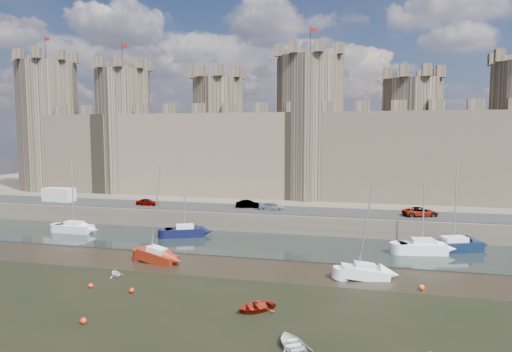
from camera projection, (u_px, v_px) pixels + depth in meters
The scene contains 23 objects.
ground at pixel (187, 330), 30.66m from camera, with size 160.00×160.00×0.00m, color black.
water_channel at pixel (266, 245), 53.86m from camera, with size 160.00×12.00×0.08m, color black.
quay at pixel (306, 195), 88.54m from camera, with size 160.00×60.00×2.50m, color #4C443A.
road at pixel (281, 210), 63.29m from camera, with size 160.00×7.00×0.10m, color black.
castle at pixel (293, 142), 76.12m from camera, with size 108.50×11.00×29.00m.
car_0 at pixel (147, 202), 67.21m from camera, with size 1.30×3.23×1.10m, color gray.
car_1 at pixel (248, 204), 65.07m from camera, with size 1.24×3.56×1.17m, color gray.
car_2 at pixel (272, 206), 63.31m from camera, with size 1.51×3.71×1.08m, color gray.
car_3 at pixel (420, 212), 58.33m from camera, with size 2.06×4.47×1.24m, color gray.
van at pixel (59, 195), 71.13m from camera, with size 4.95×1.98×2.16m, color silver.
sailboat_0 at pixel (74, 227), 60.35m from camera, with size 5.06×2.06×9.38m.
sailboat_1 at pixel (185, 231), 57.96m from camera, with size 5.24×3.77×9.81m.
sailboat_2 at pixel (422, 247), 49.61m from camera, with size 5.28×2.78×10.84m.
sailboat_3 at pixel (454, 245), 50.70m from camera, with size 6.37×4.48×10.41m.
sailboat_4 at pixel (157, 255), 46.56m from camera, with size 4.54×2.59×10.00m.
sailboat_5 at pixel (365, 272), 41.29m from camera, with size 4.53×2.53×9.23m.
dinghy_2 at pixel (292, 344), 28.01m from camera, with size 1.98×0.57×2.77m, color silver.
dinghy_3 at pixel (116, 273), 41.72m from camera, with size 1.24×0.76×1.44m, color white.
dinghy_4 at pixel (256, 307), 33.80m from camera, with size 2.18×0.63×3.05m, color maroon.
buoy_0 at pixel (132, 290), 37.68m from camera, with size 0.44×0.44×0.44m, color red.
buoy_1 at pixel (91, 286), 38.91m from camera, with size 0.41×0.41×0.41m, color #FF2D0B.
buoy_3 at pixel (422, 287), 38.38m from camera, with size 0.48×0.48×0.48m, color #FF610B.
buoy_4 at pixel (83, 321), 31.57m from camera, with size 0.44×0.44×0.44m, color #FA280B.
Camera 1 is at (11.59, -27.59, 13.16)m, focal length 32.00 mm.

